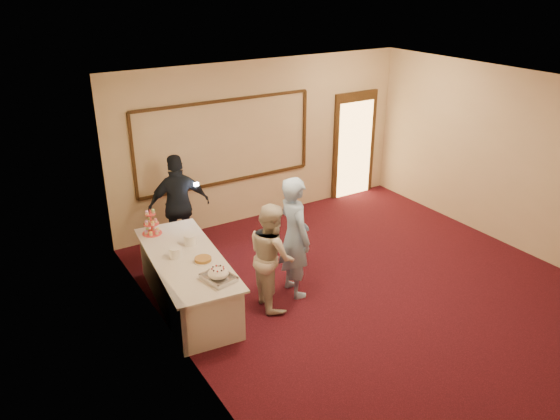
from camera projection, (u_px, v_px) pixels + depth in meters
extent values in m
plane|color=black|center=(382.00, 295.00, 8.09)|extent=(7.00, 7.00, 0.00)
cube|color=beige|center=(264.00, 141.00, 10.23)|extent=(6.00, 0.04, 3.00)
cube|color=beige|center=(187.00, 257.00, 6.06)|extent=(0.04, 7.00, 3.00)
cube|color=beige|center=(529.00, 165.00, 8.93)|extent=(0.04, 7.00, 3.00)
cube|color=white|center=(400.00, 93.00, 6.89)|extent=(6.00, 7.00, 0.04)
cube|color=black|center=(227.00, 181.00, 10.08)|extent=(3.40, 0.04, 0.05)
cube|color=black|center=(224.00, 101.00, 9.48)|extent=(3.40, 0.04, 0.05)
cube|color=black|center=(133.00, 158.00, 8.97)|extent=(0.05, 0.04, 1.50)
cube|color=black|center=(304.00, 129.00, 10.60)|extent=(0.05, 0.04, 1.50)
cube|color=black|center=(354.00, 144.00, 11.39)|extent=(1.05, 0.06, 2.20)
cube|color=#FFBF66|center=(355.00, 149.00, 11.40)|extent=(0.85, 0.02, 2.00)
cube|color=silver|center=(188.00, 282.00, 7.74)|extent=(1.06, 2.36, 0.74)
cube|color=silver|center=(186.00, 258.00, 7.59)|extent=(1.18, 2.49, 0.03)
cube|color=#ACAEB3|center=(218.00, 279.00, 7.00)|extent=(0.40, 0.47, 0.04)
ellipsoid|color=white|center=(218.00, 273.00, 6.97)|extent=(0.27, 0.27, 0.12)
cube|color=silver|center=(220.00, 271.00, 7.14)|extent=(0.20, 0.25, 0.01)
cylinder|color=#E24343|center=(151.00, 222.00, 8.17)|extent=(0.02, 0.02, 0.39)
cylinder|color=#E24343|center=(152.00, 233.00, 8.25)|extent=(0.29, 0.29, 0.01)
cylinder|color=#E24343|center=(151.00, 224.00, 8.19)|extent=(0.23, 0.23, 0.01)
cylinder|color=#E24343|center=(150.00, 214.00, 8.12)|extent=(0.16, 0.16, 0.01)
cylinder|color=white|center=(176.00, 253.00, 7.54)|extent=(0.17, 0.17, 0.14)
cylinder|color=white|center=(175.00, 248.00, 7.51)|extent=(0.18, 0.18, 0.01)
cylinder|color=white|center=(190.00, 240.00, 7.89)|extent=(0.18, 0.18, 0.15)
cylinder|color=white|center=(190.00, 235.00, 7.86)|extent=(0.19, 0.19, 0.01)
cylinder|color=white|center=(203.00, 261.00, 7.46)|extent=(0.27, 0.27, 0.01)
cylinder|color=brown|center=(203.00, 259.00, 7.45)|extent=(0.23, 0.23, 0.04)
imported|color=#94B8E9|center=(295.00, 237.00, 7.83)|extent=(0.49, 0.70, 1.83)
imported|color=beige|center=(272.00, 256.00, 7.60)|extent=(0.70, 0.84, 1.55)
imported|color=black|center=(179.00, 205.00, 8.98)|extent=(1.08, 0.58, 1.75)
cube|color=white|center=(196.00, 184.00, 8.76)|extent=(0.08, 0.05, 0.05)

